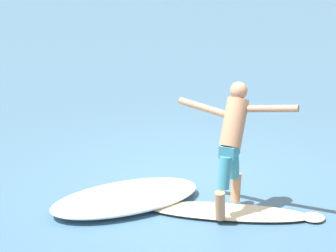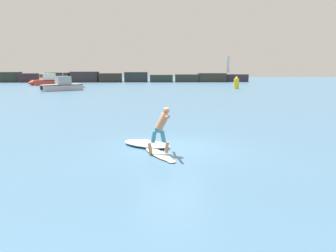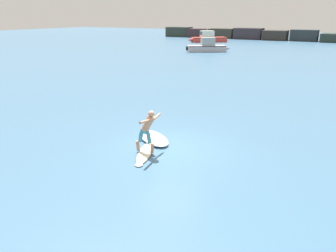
# 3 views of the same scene
# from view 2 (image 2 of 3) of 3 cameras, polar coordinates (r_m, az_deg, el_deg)

# --- Properties ---
(ground_plane) EXTENTS (200.00, 200.00, 0.00)m
(ground_plane) POSITION_cam_2_polar(r_m,az_deg,el_deg) (12.77, 0.81, -3.95)
(ground_plane) COLOR #3E6686
(rock_jetty_breakwater) EXTENTS (56.70, 4.88, 5.74)m
(rock_jetty_breakwater) POSITION_cam_2_polar(r_m,az_deg,el_deg) (74.76, -8.51, 8.36)
(rock_jetty_breakwater) COLOR #2A342B
(rock_jetty_breakwater) RESTS_ON ground
(surfboard) EXTENTS (1.31, 2.32, 0.20)m
(surfboard) POSITION_cam_2_polar(r_m,az_deg,el_deg) (11.85, -1.59, -4.89)
(surfboard) COLOR beige
(surfboard) RESTS_ON ground
(surfer) EXTENTS (0.83, 1.60, 1.66)m
(surfer) POSITION_cam_2_polar(r_m,az_deg,el_deg) (11.68, -1.12, -0.01)
(surfer) COLOR tan
(surfer) RESTS_ON surfboard
(fishing_boat_near_jetty) EXTENTS (6.66, 6.25, 3.03)m
(fishing_boat_near_jetty) POSITION_cam_2_polar(r_m,az_deg,el_deg) (64.98, -20.08, 7.39)
(fishing_boat_near_jetty) COLOR #C43C2F
(fishing_boat_near_jetty) RESTS_ON ground
(small_boat_offshore) EXTENTS (5.85, 4.64, 2.88)m
(small_boat_offshore) POSITION_cam_2_polar(r_m,az_deg,el_deg) (47.80, -17.76, 6.70)
(small_boat_offshore) COLOR #ACA6AB
(small_boat_offshore) RESTS_ON ground
(channel_marker_buoy) EXTENTS (0.78, 0.78, 1.95)m
(channel_marker_buoy) POSITION_cam_2_polar(r_m,az_deg,el_deg) (50.85, 11.82, 7.36)
(channel_marker_buoy) COLOR yellow
(channel_marker_buoy) RESTS_ON ground
(wave_foam_at_tail) EXTENTS (2.25, 1.95, 0.21)m
(wave_foam_at_tail) POSITION_cam_2_polar(r_m,az_deg,el_deg) (13.13, -3.74, -3.11)
(wave_foam_at_tail) COLOR white
(wave_foam_at_tail) RESTS_ON ground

